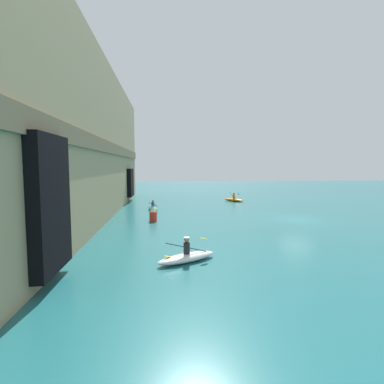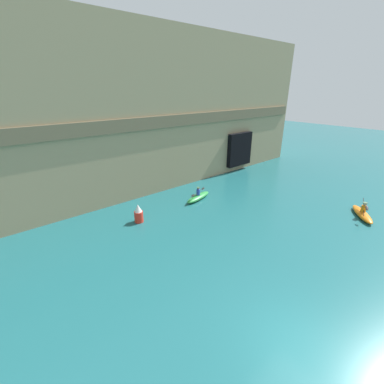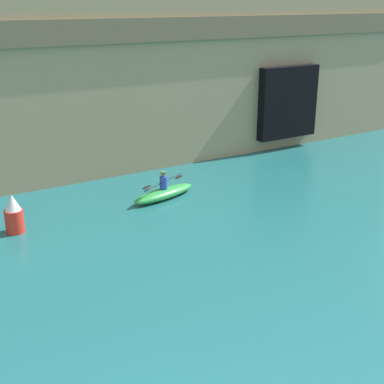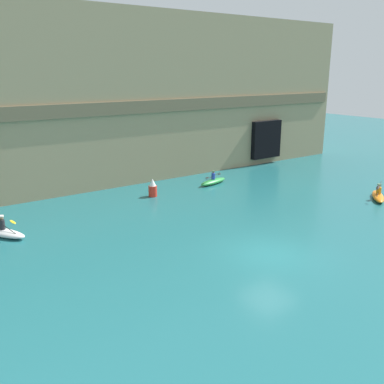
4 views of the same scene
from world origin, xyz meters
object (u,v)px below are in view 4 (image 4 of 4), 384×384
Objects in this scene: marker_buoy at (153,188)px; kayak_green at (213,181)px; kayak_white at (3,232)px; kayak_orange at (378,196)px.

kayak_green is at bearing 2.39° from marker_buoy.
kayak_green is 2.26× the size of marker_buoy.
kayak_white is at bearing -5.46° from kayak_green.
kayak_orange is 0.93× the size of kayak_green.
marker_buoy reaches higher than kayak_green.
marker_buoy is at bearing -76.33° from kayak_orange.
kayak_green is at bearing -93.76° from kayak_orange.
kayak_white is 16.10m from kayak_green.
kayak_white is 24.05m from kayak_orange.
marker_buoy reaches higher than kayak_white.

